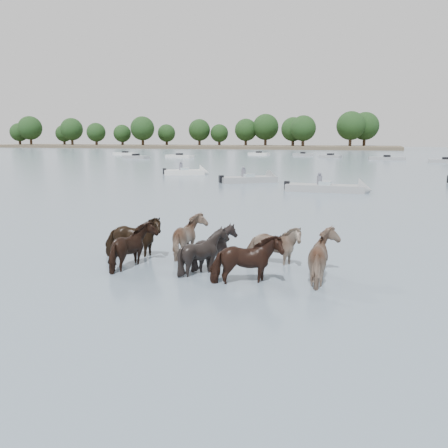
% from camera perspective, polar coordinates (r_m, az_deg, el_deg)
% --- Properties ---
extents(ground, '(400.00, 400.00, 0.00)m').
position_cam_1_polar(ground, '(12.06, 1.52, -7.04)').
color(ground, slate).
rests_on(ground, ground).
extents(shoreline, '(160.00, 30.00, 1.00)m').
position_cam_1_polar(shoreline, '(176.94, -6.05, 9.50)').
color(shoreline, '#4C4233').
rests_on(shoreline, ground).
extents(pony_herd, '(7.90, 3.99, 1.55)m').
position_cam_1_polar(pony_herd, '(13.07, -1.32, -3.28)').
color(pony_herd, black).
rests_on(pony_herd, ground).
extents(motorboat_a, '(5.08, 4.44, 1.92)m').
position_cam_1_polar(motorboat_a, '(39.05, 4.02, 5.52)').
color(motorboat_a, gray).
rests_on(motorboat_a, ground).
extents(motorboat_b, '(5.97, 1.65, 1.92)m').
position_cam_1_polar(motorboat_b, '(32.69, 13.75, 4.26)').
color(motorboat_b, gray).
rests_on(motorboat_b, ground).
extents(motorboat_f, '(4.73, 3.28, 1.92)m').
position_cam_1_polar(motorboat_f, '(47.21, -4.05, 6.40)').
color(motorboat_f, silver).
rests_on(motorboat_f, ground).
extents(distant_flotilla, '(106.01, 25.63, 0.93)m').
position_cam_1_polar(distant_flotilla, '(85.87, 16.86, 7.86)').
color(distant_flotilla, silver).
rests_on(distant_flotilla, ground).
extents(treeline, '(145.19, 20.76, 12.49)m').
position_cam_1_polar(treeline, '(174.73, -3.89, 11.61)').
color(treeline, '#382619').
rests_on(treeline, ground).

